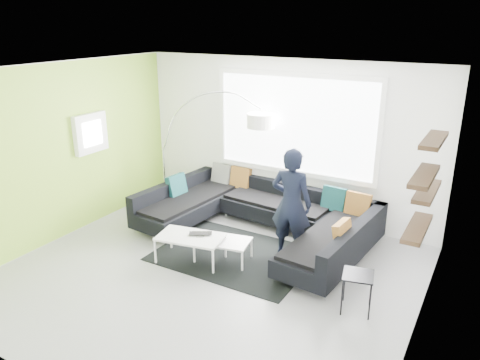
% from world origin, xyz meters
% --- Properties ---
extents(ground, '(5.50, 5.50, 0.00)m').
position_xyz_m(ground, '(0.00, 0.00, 0.00)').
color(ground, gray).
rests_on(ground, ground).
extents(room_shell, '(5.54, 5.04, 2.82)m').
position_xyz_m(room_shell, '(0.04, 0.21, 1.81)').
color(room_shell, white).
rests_on(room_shell, ground).
extents(sectional_sofa, '(3.78, 2.55, 0.77)m').
position_xyz_m(sectional_sofa, '(0.01, 1.38, 0.34)').
color(sectional_sofa, black).
rests_on(sectional_sofa, ground).
extents(rug, '(2.30, 1.68, 0.01)m').
position_xyz_m(rug, '(0.04, 0.69, 0.01)').
color(rug, black).
rests_on(rug, ground).
extents(coffee_table, '(1.34, 0.93, 0.40)m').
position_xyz_m(coffee_table, '(-0.23, 0.34, 0.20)').
color(coffee_table, white).
rests_on(coffee_table, ground).
extents(arc_lamp, '(2.26, 1.40, 2.24)m').
position_xyz_m(arc_lamp, '(-2.09, 1.73, 1.12)').
color(arc_lamp, white).
rests_on(arc_lamp, ground).
extents(side_table, '(0.43, 0.43, 0.50)m').
position_xyz_m(side_table, '(2.05, 0.21, 0.25)').
color(side_table, black).
rests_on(side_table, ground).
extents(person, '(0.67, 0.49, 1.69)m').
position_xyz_m(person, '(0.76, 1.11, 0.84)').
color(person, black).
rests_on(person, ground).
extents(laptop, '(0.52, 0.51, 0.03)m').
position_xyz_m(laptop, '(-0.31, 0.30, 0.42)').
color(laptop, black).
rests_on(laptop, coffee_table).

